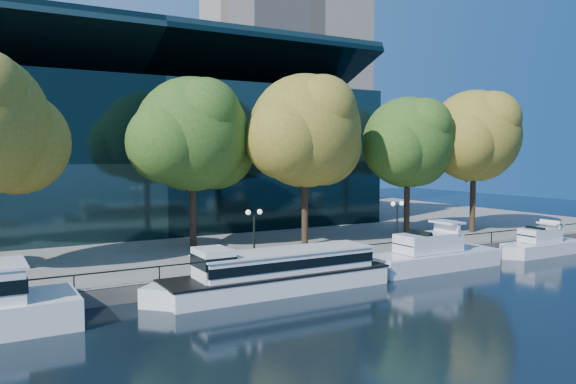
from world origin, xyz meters
TOP-DOWN VIEW (x-y plane):
  - ground at (0.00, 0.00)m, footprint 160.00×160.00m
  - promenade at (0.00, 36.38)m, footprint 90.00×67.08m
  - railing at (0.00, 3.25)m, footprint 88.20×0.08m
  - convention_building at (-4.00, 31.79)m, footprint 50.00×24.57m
  - office_tower at (28.00, 55.00)m, footprint 22.50×22.50m
  - tour_boat at (-3.19, 1.02)m, footprint 16.76×3.74m
  - cruiser_near at (10.46, 1.12)m, footprint 12.59×3.24m
  - cruiser_far at (23.44, 0.89)m, footprint 9.20×2.55m
  - tree_2 at (-3.85, 13.27)m, footprint 11.65×9.55m
  - tree_3 at (5.22, 10.40)m, footprint 12.06×9.89m
  - tree_4 at (16.81, 10.48)m, footprint 10.85×8.90m
  - tree_5 at (24.28, 9.06)m, footprint 11.44×9.38m
  - lamp_1 at (-2.82, 4.50)m, footprint 1.26×0.36m
  - lamp_2 at (10.19, 4.50)m, footprint 1.26×0.36m

SIDE VIEW (x-z plane):
  - ground at x=0.00m, z-range 0.00..0.00m
  - promenade at x=0.00m, z-range 0.00..1.00m
  - cruiser_far at x=23.44m, z-range -0.55..2.46m
  - cruiser_near at x=10.46m, z-range -0.69..2.96m
  - tour_boat at x=-3.19m, z-range -0.24..2.94m
  - railing at x=0.00m, z-range 1.44..2.43m
  - lamp_1 at x=-2.82m, z-range 1.97..6.00m
  - lamp_2 at x=10.19m, z-range 1.97..6.00m
  - convention_building at x=-4.00m, z-range -2.21..19.22m
  - tree_4 at x=16.81m, z-range 3.13..16.45m
  - tree_2 at x=-3.85m, z-range 3.21..17.35m
  - tree_5 at x=24.28m, z-range 3.34..17.57m
  - tree_3 at x=5.22m, z-range 3.30..17.96m
  - office_tower at x=28.00m, z-range 0.07..65.97m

